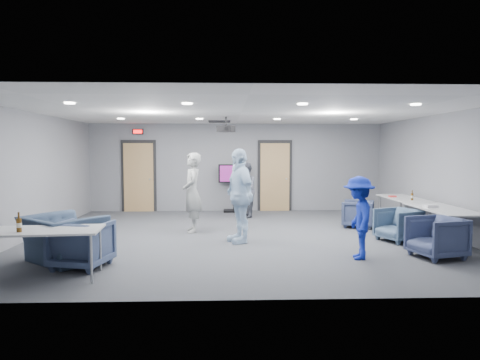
{
  "coord_description": "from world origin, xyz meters",
  "views": [
    {
      "loc": [
        -0.36,
        -9.26,
        1.89
      ],
      "look_at": [
        -0.01,
        0.55,
        1.2
      ],
      "focal_mm": 32.0,
      "sensor_mm": 36.0,
      "label": 1
    }
  ],
  "objects_px": {
    "chair_front_b": "(63,239)",
    "bottle_front": "(19,225)",
    "person_b": "(245,190)",
    "projector": "(226,129)",
    "person_a": "(192,193)",
    "chair_right_a": "(358,214)",
    "chair_front_a": "(82,244)",
    "bottle_right": "(412,197)",
    "person_d": "(359,218)",
    "tv_stand": "(234,185)",
    "chair_right_c": "(436,237)",
    "person_c": "(239,195)",
    "table_right_b": "(443,210)",
    "table_front_left": "(33,233)",
    "table_right_a": "(403,199)",
    "chair_right_b": "(398,225)"
  },
  "relations": [
    {
      "from": "chair_front_b",
      "to": "bottle_front",
      "type": "distance_m",
      "value": 1.25
    },
    {
      "from": "person_b",
      "to": "projector",
      "type": "distance_m",
      "value": 2.28
    },
    {
      "from": "person_a",
      "to": "chair_right_a",
      "type": "xyz_separation_m",
      "value": [
        4.01,
        0.49,
        -0.58
      ]
    },
    {
      "from": "chair_front_a",
      "to": "bottle_right",
      "type": "bearing_deg",
      "value": -144.3
    },
    {
      "from": "person_d",
      "to": "chair_front_a",
      "type": "height_order",
      "value": "person_d"
    },
    {
      "from": "tv_stand",
      "to": "person_b",
      "type": "bearing_deg",
      "value": -75.45
    },
    {
      "from": "chair_right_c",
      "to": "chair_front_b",
      "type": "distance_m",
      "value": 6.44
    },
    {
      "from": "chair_right_a",
      "to": "chair_front_a",
      "type": "distance_m",
      "value": 6.53
    },
    {
      "from": "person_c",
      "to": "person_b",
      "type": "bearing_deg",
      "value": 153.69
    },
    {
      "from": "chair_front_a",
      "to": "bottle_right",
      "type": "xyz_separation_m",
      "value": [
        6.63,
        2.82,
        0.44
      ]
    },
    {
      "from": "projector",
      "to": "person_a",
      "type": "bearing_deg",
      "value": -122.65
    },
    {
      "from": "table_right_b",
      "to": "bottle_right",
      "type": "xyz_separation_m",
      "value": [
        -0.02,
        1.36,
        0.13
      ]
    },
    {
      "from": "person_a",
      "to": "table_right_b",
      "type": "xyz_separation_m",
      "value": [
        5.11,
        -1.46,
        -0.22
      ]
    },
    {
      "from": "person_c",
      "to": "table_front_left",
      "type": "relative_size",
      "value": 0.96
    },
    {
      "from": "person_b",
      "to": "bottle_front",
      "type": "xyz_separation_m",
      "value": [
        -3.48,
        -5.8,
        0.06
      ]
    },
    {
      "from": "table_right_a",
      "to": "projector",
      "type": "relative_size",
      "value": 3.79
    },
    {
      "from": "chair_front_a",
      "to": "person_d",
      "type": "bearing_deg",
      "value": -162.46
    },
    {
      "from": "person_d",
      "to": "bottle_front",
      "type": "xyz_separation_m",
      "value": [
        -5.23,
        -1.17,
        0.11
      ]
    },
    {
      "from": "person_b",
      "to": "projector",
      "type": "height_order",
      "value": "projector"
    },
    {
      "from": "person_b",
      "to": "tv_stand",
      "type": "xyz_separation_m",
      "value": [
        -0.29,
        1.12,
        0.05
      ]
    },
    {
      "from": "person_d",
      "to": "bottle_right",
      "type": "bearing_deg",
      "value": 149.82
    },
    {
      "from": "chair_right_a",
      "to": "chair_front_b",
      "type": "relative_size",
      "value": 0.61
    },
    {
      "from": "person_a",
      "to": "bottle_right",
      "type": "relative_size",
      "value": 7.85
    },
    {
      "from": "table_right_b",
      "to": "bottle_right",
      "type": "relative_size",
      "value": 8.42
    },
    {
      "from": "chair_front_b",
      "to": "tv_stand",
      "type": "bearing_deg",
      "value": -78.59
    },
    {
      "from": "bottle_right",
      "to": "chair_right_a",
      "type": "bearing_deg",
      "value": 150.89
    },
    {
      "from": "chair_right_c",
      "to": "table_right_a",
      "type": "relative_size",
      "value": 0.46
    },
    {
      "from": "chair_front_b",
      "to": "tv_stand",
      "type": "distance_m",
      "value": 6.52
    },
    {
      "from": "chair_right_b",
      "to": "tv_stand",
      "type": "height_order",
      "value": "tv_stand"
    },
    {
      "from": "person_d",
      "to": "tv_stand",
      "type": "bearing_deg",
      "value": -150.99
    },
    {
      "from": "chair_right_b",
      "to": "chair_front_b",
      "type": "distance_m",
      "value": 6.47
    },
    {
      "from": "table_right_b",
      "to": "tv_stand",
      "type": "bearing_deg",
      "value": 41.05
    },
    {
      "from": "person_a",
      "to": "chair_front_a",
      "type": "xyz_separation_m",
      "value": [
        -1.55,
        -2.93,
        -0.54
      ]
    },
    {
      "from": "chair_right_c",
      "to": "chair_front_a",
      "type": "distance_m",
      "value": 6.02
    },
    {
      "from": "table_right_a",
      "to": "table_right_b",
      "type": "bearing_deg",
      "value": 180.0
    },
    {
      "from": "person_d",
      "to": "table_front_left",
      "type": "height_order",
      "value": "person_d"
    },
    {
      "from": "person_d",
      "to": "chair_front_b",
      "type": "height_order",
      "value": "person_d"
    },
    {
      "from": "person_a",
      "to": "chair_front_a",
      "type": "relative_size",
      "value": 2.2
    },
    {
      "from": "person_d",
      "to": "table_right_a",
      "type": "relative_size",
      "value": 0.83
    },
    {
      "from": "chair_right_b",
      "to": "tv_stand",
      "type": "bearing_deg",
      "value": -165.77
    },
    {
      "from": "bottle_right",
      "to": "table_right_a",
      "type": "bearing_deg",
      "value": 87.72
    },
    {
      "from": "person_d",
      "to": "projector",
      "type": "relative_size",
      "value": 3.14
    },
    {
      "from": "bottle_front",
      "to": "table_right_a",
      "type": "bearing_deg",
      "value": 29.66
    },
    {
      "from": "chair_right_a",
      "to": "chair_right_b",
      "type": "relative_size",
      "value": 0.98
    },
    {
      "from": "tv_stand",
      "to": "chair_front_b",
      "type": "bearing_deg",
      "value": -117.61
    },
    {
      "from": "person_b",
      "to": "bottle_right",
      "type": "height_order",
      "value": "person_b"
    },
    {
      "from": "projector",
      "to": "bottle_right",
      "type": "bearing_deg",
      "value": 11.01
    },
    {
      "from": "chair_right_b",
      "to": "bottle_right",
      "type": "bearing_deg",
      "value": 121.53
    },
    {
      "from": "chair_right_b",
      "to": "bottle_front",
      "type": "bearing_deg",
      "value": -91.46
    },
    {
      "from": "chair_right_c",
      "to": "table_front_left",
      "type": "bearing_deg",
      "value": -95.57
    }
  ]
}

